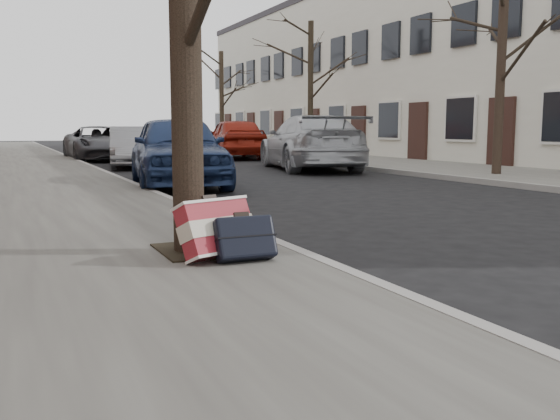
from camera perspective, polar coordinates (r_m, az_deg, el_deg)
name	(u,v)px	position (r m, az deg, el deg)	size (l,w,h in m)	color
ground	(472,270)	(5.64, 17.18, -5.24)	(120.00, 120.00, 0.00)	black
near_sidewalk	(0,169)	(19.15, -24.24, 3.41)	(5.00, 70.00, 0.12)	#65635C
far_sidewalk	(355,161)	(22.31, 6.84, 4.50)	(4.00, 70.00, 0.12)	gray
house_far	(460,67)	(26.32, 16.09, 12.43)	(6.70, 40.00, 7.20)	beige
dirt_patch	(207,249)	(5.67, -6.67, -3.55)	(0.85, 0.85, 0.01)	black
suitcase_red	(217,229)	(5.23, -5.79, -1.74)	(0.65, 0.18, 0.47)	maroon
suitcase_navy	(245,238)	(5.13, -3.26, -2.54)	(0.50, 0.16, 0.36)	black
car_near_front	(177,150)	(13.22, -9.36, 5.44)	(1.78, 4.43, 1.51)	navy
car_near_mid	(133,147)	(19.74, -13.33, 5.62)	(1.33, 3.82, 1.26)	#93959A
car_near_back	(99,143)	(24.41, -16.25, 5.88)	(2.13, 4.61, 1.28)	#3D3D42
car_far_front	(310,143)	(18.21, 2.77, 6.16)	(2.19, 5.39, 1.57)	#A4A7AC
car_far_back	(234,138)	(24.95, -4.19, 6.56)	(1.90, 4.71, 1.61)	maroon
tree_far_a	(501,73)	(15.89, 19.53, 11.69)	(0.22, 0.22, 4.73)	black
tree_far_b	(311,90)	(24.06, 2.81, 10.93)	(0.21, 0.21, 5.06)	black
tree_far_c	(222,100)	(33.66, -5.35, 9.95)	(0.23, 0.23, 5.08)	black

